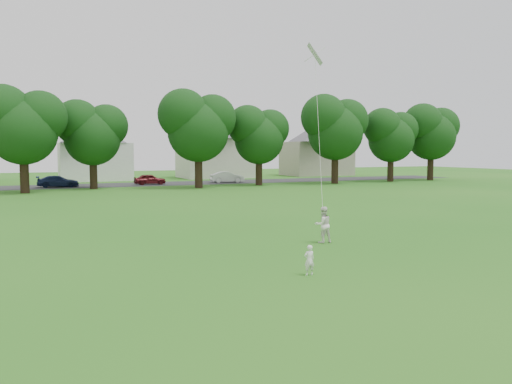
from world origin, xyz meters
name	(u,v)px	position (x,y,z in m)	size (l,w,h in m)	color
ground	(297,273)	(0.00, 0.00, 0.00)	(160.00, 160.00, 0.00)	#206316
street	(106,185)	(0.00, 42.00, 0.01)	(90.00, 7.00, 0.01)	#2D2D30
toddler	(309,260)	(0.20, -0.39, 0.45)	(0.33, 0.22, 0.90)	white
older_boy	(323,225)	(3.33, 3.91, 0.72)	(0.70, 0.55, 1.45)	white
kite	(319,131)	(3.97, 5.36, 4.51)	(1.15, 2.08, 7.72)	white
tree_row	(146,123)	(3.00, 35.55, 6.38)	(82.29, 8.83, 11.07)	black
parked_cars	(14,182)	(-8.82, 41.00, 0.61)	(47.25, 2.02, 1.28)	black
house_row	(95,141)	(0.10, 52.00, 4.89)	(76.87, 13.91, 10.56)	white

